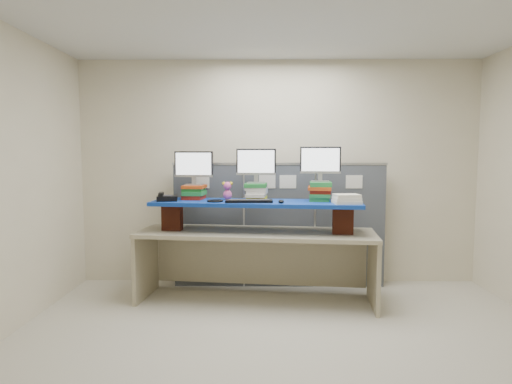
{
  "coord_description": "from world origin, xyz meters",
  "views": [
    {
      "loc": [
        -0.23,
        -3.41,
        1.64
      ],
      "look_at": [
        -0.28,
        1.24,
        1.22
      ],
      "focal_mm": 30.0,
      "sensor_mm": 36.0,
      "label": 1
    }
  ],
  "objects_px": {
    "blue_board": "(256,203)",
    "monitor_right": "(320,162)",
    "keyboard": "(249,201)",
    "monitor_left": "(194,166)",
    "desk": "(256,245)",
    "desk_phone": "(166,198)",
    "monitor_center": "(256,164)"
  },
  "relations": [
    {
      "from": "monitor_left",
      "to": "monitor_center",
      "type": "relative_size",
      "value": 1.0
    },
    {
      "from": "desk_phone",
      "to": "desk",
      "type": "bearing_deg",
      "value": -10.22
    },
    {
      "from": "blue_board",
      "to": "monitor_right",
      "type": "distance_m",
      "value": 0.83
    },
    {
      "from": "keyboard",
      "to": "monitor_right",
      "type": "bearing_deg",
      "value": 9.9
    },
    {
      "from": "desk",
      "to": "desk_phone",
      "type": "distance_m",
      "value": 1.12
    },
    {
      "from": "desk",
      "to": "monitor_center",
      "type": "xyz_separation_m",
      "value": [
        0.0,
        0.12,
        0.9
      ]
    },
    {
      "from": "desk",
      "to": "desk_phone",
      "type": "height_order",
      "value": "desk_phone"
    },
    {
      "from": "blue_board",
      "to": "monitor_left",
      "type": "xyz_separation_m",
      "value": [
        -0.71,
        0.2,
        0.4
      ]
    },
    {
      "from": "blue_board",
      "to": "desk_phone",
      "type": "xyz_separation_m",
      "value": [
        -0.99,
        0.02,
        0.05
      ]
    },
    {
      "from": "monitor_left",
      "to": "monitor_right",
      "type": "bearing_deg",
      "value": -0.0
    },
    {
      "from": "blue_board",
      "to": "keyboard",
      "type": "xyz_separation_m",
      "value": [
        -0.07,
        -0.12,
        0.04
      ]
    },
    {
      "from": "monitor_left",
      "to": "blue_board",
      "type": "bearing_deg",
      "value": -9.26
    },
    {
      "from": "desk",
      "to": "keyboard",
      "type": "xyz_separation_m",
      "value": [
        -0.07,
        -0.12,
        0.51
      ]
    },
    {
      "from": "desk",
      "to": "blue_board",
      "type": "bearing_deg",
      "value": 0.0
    },
    {
      "from": "blue_board",
      "to": "keyboard",
      "type": "relative_size",
      "value": 4.5
    },
    {
      "from": "desk",
      "to": "desk_phone",
      "type": "xyz_separation_m",
      "value": [
        -0.99,
        0.02,
        0.53
      ]
    },
    {
      "from": "desk_phone",
      "to": "blue_board",
      "type": "bearing_deg",
      "value": -10.22
    },
    {
      "from": "blue_board",
      "to": "keyboard",
      "type": "height_order",
      "value": "keyboard"
    },
    {
      "from": "desk",
      "to": "blue_board",
      "type": "xyz_separation_m",
      "value": [
        0.0,
        0.0,
        0.47
      ]
    },
    {
      "from": "monitor_right",
      "to": "keyboard",
      "type": "distance_m",
      "value": 0.89
    },
    {
      "from": "blue_board",
      "to": "monitor_center",
      "type": "xyz_separation_m",
      "value": [
        0.0,
        0.12,
        0.43
      ]
    },
    {
      "from": "monitor_right",
      "to": "blue_board",
      "type": "bearing_deg",
      "value": -170.33
    },
    {
      "from": "desk",
      "to": "keyboard",
      "type": "distance_m",
      "value": 0.53
    },
    {
      "from": "desk",
      "to": "keyboard",
      "type": "bearing_deg",
      "value": -114.57
    },
    {
      "from": "blue_board",
      "to": "desk_phone",
      "type": "relative_size",
      "value": 9.22
    },
    {
      "from": "monitor_right",
      "to": "desk_phone",
      "type": "distance_m",
      "value": 1.73
    },
    {
      "from": "desk_phone",
      "to": "monitor_center",
      "type": "bearing_deg",
      "value": -3.32
    },
    {
      "from": "blue_board",
      "to": "monitor_left",
      "type": "height_order",
      "value": "monitor_left"
    },
    {
      "from": "desk",
      "to": "monitor_right",
      "type": "distance_m",
      "value": 1.16
    },
    {
      "from": "monitor_center",
      "to": "desk_phone",
      "type": "relative_size",
      "value": 1.8
    },
    {
      "from": "keyboard",
      "to": "desk_phone",
      "type": "height_order",
      "value": "desk_phone"
    },
    {
      "from": "blue_board",
      "to": "desk_phone",
      "type": "bearing_deg",
      "value": -174.41
    }
  ]
}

